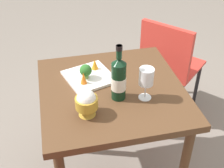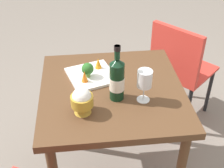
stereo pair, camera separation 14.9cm
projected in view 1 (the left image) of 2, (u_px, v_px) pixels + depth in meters
The scene contains 9 objects.
dining_table at pixel (112, 104), 1.72m from camera, with size 0.78×0.78×0.76m.
chair_by_wall at pixel (168, 61), 2.33m from camera, with size 0.56×0.56×0.85m.
wine_bottle at pixel (119, 79), 1.53m from camera, with size 0.08×0.08×0.31m.
wine_glass at pixel (146, 77), 1.52m from camera, with size 0.08×0.08×0.18m.
rice_bowl at pixel (87, 102), 1.45m from camera, with size 0.11×0.11×0.14m.
serving_plate at pixel (89, 77), 1.73m from camera, with size 0.31×0.31×0.02m.
broccoli_floret at pixel (86, 71), 1.68m from camera, with size 0.07×0.07×0.09m.
carrot_garnish_left at pixel (84, 78), 1.65m from camera, with size 0.04×0.04×0.07m.
carrot_garnish_right at pixel (95, 64), 1.77m from camera, with size 0.04×0.04×0.06m.
Camera 1 is at (-1.30, 0.29, 1.75)m, focal length 48.86 mm.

